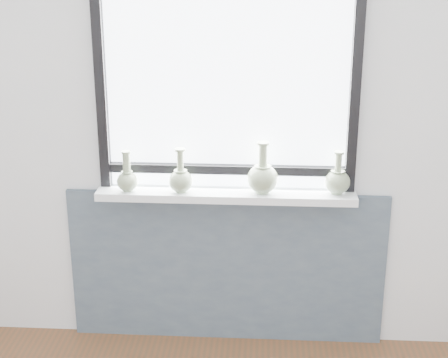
# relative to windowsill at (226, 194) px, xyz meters

# --- Properties ---
(back_wall) EXTENTS (3.60, 0.02, 2.60)m
(back_wall) POSITION_rel_windowsill_xyz_m (0.00, 0.10, 0.42)
(back_wall) COLOR silver
(back_wall) RESTS_ON ground
(apron_panel) EXTENTS (1.70, 0.03, 0.86)m
(apron_panel) POSITION_rel_windowsill_xyz_m (0.00, 0.07, -0.45)
(apron_panel) COLOR #4E5C68
(apron_panel) RESTS_ON ground
(windowsill) EXTENTS (1.32, 0.18, 0.04)m
(windowsill) POSITION_rel_windowsill_xyz_m (0.00, 0.00, 0.00)
(windowsill) COLOR white
(windowsill) RESTS_ON apron_panel
(window) EXTENTS (1.30, 0.06, 1.05)m
(window) POSITION_rel_windowsill_xyz_m (0.00, 0.06, 0.56)
(window) COLOR black
(window) RESTS_ON windowsill
(vase_a) EXTENTS (0.11, 0.11, 0.21)m
(vase_a) POSITION_rel_windowsill_xyz_m (-0.50, -0.03, 0.09)
(vase_a) COLOR #8DA07B
(vase_a) RESTS_ON windowsill
(vase_b) EXTENTS (0.12, 0.12, 0.23)m
(vase_b) POSITION_rel_windowsill_xyz_m (-0.23, -0.03, 0.09)
(vase_b) COLOR #8DA07B
(vase_b) RESTS_ON windowsill
(vase_c) EXTENTS (0.16, 0.16, 0.26)m
(vase_c) POSITION_rel_windowsill_xyz_m (0.18, -0.01, 0.10)
(vase_c) COLOR #8DA07B
(vase_c) RESTS_ON windowsill
(vase_d) EXTENTS (0.13, 0.13, 0.22)m
(vase_d) POSITION_rel_windowsill_xyz_m (0.56, 0.00, 0.09)
(vase_d) COLOR #8DA07B
(vase_d) RESTS_ON windowsill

